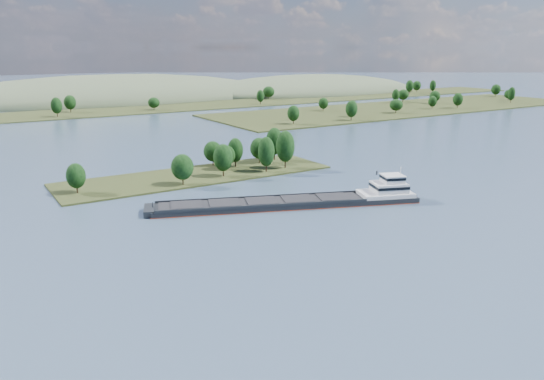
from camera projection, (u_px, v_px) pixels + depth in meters
ground at (287, 220)px, 144.86m from camera, size 1800.00×1800.00×0.00m
tree_island at (219, 163)px, 196.87m from camera, size 100.00×30.00×15.73m
right_bank at (409, 107)px, 409.81m from camera, size 320.00×90.00×14.83m
back_shoreline at (82, 112)px, 378.76m from camera, size 900.00×60.00×15.58m
hill_east at (310, 92)px, 564.39m from camera, size 260.00×140.00×36.00m
hill_west at (114, 99)px, 487.12m from camera, size 320.00×160.00×44.00m
cargo_barge at (304, 201)px, 158.22m from camera, size 79.68×37.77×11.03m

